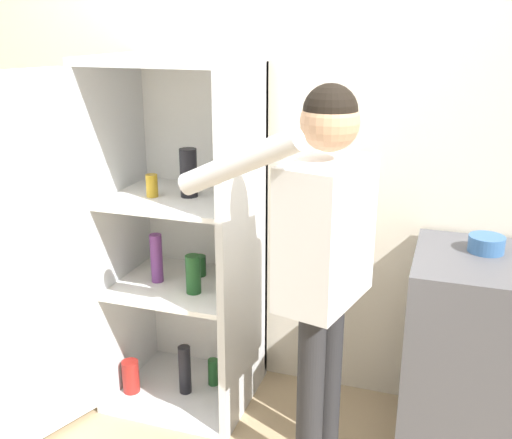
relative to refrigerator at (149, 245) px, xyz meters
The scene contains 5 objects.
wall_back 0.76m from the refrigerator, 45.92° to the left, with size 7.00×0.06×2.55m.
refrigerator is the anchor object (origin of this frame).
person 0.91m from the refrigerator, 13.24° to the right, with size 0.71×0.56×1.63m.
counter 1.54m from the refrigerator, ahead, with size 0.59×0.59×0.92m.
bowl 1.49m from the refrigerator, ahead, with size 0.15×0.15×0.07m.
Camera 1 is at (0.88, -1.79, 1.83)m, focal length 42.00 mm.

